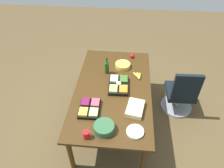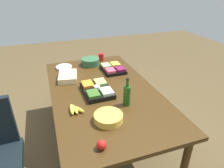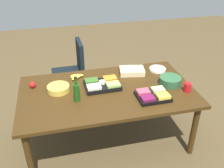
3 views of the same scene
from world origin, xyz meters
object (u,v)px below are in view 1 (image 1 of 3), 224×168
red_solo_cup (86,135)px  fruit_platter (90,108)px  banana_bunch (138,76)px  office_chair (180,96)px  apple_red (132,56)px  wine_bottle (107,67)px  paper_plate_stack (135,132)px  salad_bowl (104,128)px  sheet_cake (135,108)px  veggie_tray (119,85)px  conference_table (113,91)px  chip_bowl (123,65)px

red_solo_cup → fruit_platter: (0.44, 0.04, -0.02)m
fruit_platter → banana_bunch: size_ratio=2.05×
office_chair → banana_bunch: (-0.03, 0.77, 0.42)m
apple_red → office_chair: bearing=-120.6°
wine_bottle → paper_plate_stack: bearing=-157.3°
paper_plate_stack → fruit_platter: fruit_platter is taller
salad_bowl → banana_bunch: size_ratio=1.47×
salad_bowl → sheet_cake: bearing=-46.2°
fruit_platter → veggie_tray: bearing=-35.8°
office_chair → fruit_platter: 1.70m
fruit_platter → conference_table: bearing=-31.2°
sheet_cake → office_chair: bearing=-47.0°
banana_bunch → salad_bowl: bearing=158.9°
red_solo_cup → paper_plate_stack: red_solo_cup is taller
veggie_tray → salad_bowl: salad_bowl is taller
sheet_cake → salad_bowl: size_ratio=1.22×
red_solo_cup → fruit_platter: 0.45m
veggie_tray → chip_bowl: bearing=-3.9°
sheet_cake → banana_bunch: bearing=-3.0°
apple_red → banana_bunch: bearing=-168.7°
sheet_cake → veggie_tray: bearing=29.5°
red_solo_cup → wine_bottle: wine_bottle is taller
chip_bowl → veggie_tray: (-0.52, 0.04, 0.00)m
office_chair → chip_bowl: 1.14m
sheet_cake → wine_bottle: size_ratio=1.07×
sheet_cake → paper_plate_stack: sheet_cake is taller
red_solo_cup → banana_bunch: red_solo_cup is taller
conference_table → fruit_platter: bearing=148.8°
salad_bowl → banana_bunch: (1.10, -0.42, -0.02)m
fruit_platter → wine_bottle: size_ratio=1.22×
office_chair → sheet_cake: 1.19m
paper_plate_stack → salad_bowl: 0.39m
conference_table → apple_red: 0.91m
conference_table → wine_bottle: 0.44m
chip_bowl → salad_bowl: salad_bowl is taller
conference_table → chip_bowl: bearing=-12.0°
office_chair → paper_plate_stack: 1.44m
sheet_cake → paper_plate_stack: size_ratio=1.45×
conference_table → sheet_cake: (-0.41, -0.34, 0.10)m
office_chair → red_solo_cup: size_ratio=8.64×
red_solo_cup → conference_table: bearing=-15.0°
paper_plate_stack → fruit_platter: size_ratio=0.60×
paper_plate_stack → red_solo_cup: bearing=102.2°
wine_bottle → chip_bowl: bearing=-53.4°
chip_bowl → paper_plate_stack: bearing=-170.4°
banana_bunch → wine_bottle: 0.53m
sheet_cake → salad_bowl: bearing=133.8°
banana_bunch → veggie_tray: bearing=132.7°
sheet_cake → apple_red: bearing=3.1°
apple_red → red_solo_cup: bearing=163.8°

